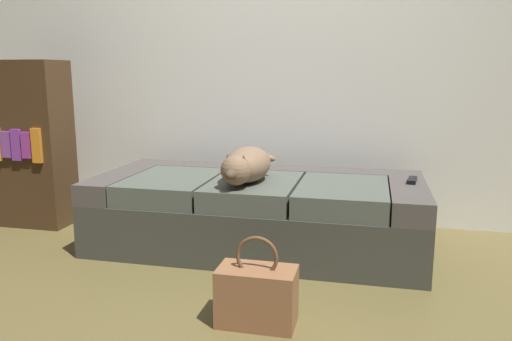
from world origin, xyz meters
name	(u,v)px	position (x,y,z in m)	size (l,w,h in m)	color
ground_plane	(207,322)	(0.00, 0.00, 0.00)	(10.00, 10.00, 0.00)	brown
back_wall	(280,15)	(0.00, 1.62, 1.40)	(6.40, 0.10, 2.80)	white
couch	(258,212)	(0.00, 0.96, 0.21)	(1.89, 0.87, 0.42)	#3D3E35
dog_tan	(246,165)	(-0.03, 0.80, 0.52)	(0.27, 0.58, 0.19)	#82644A
tv_remote	(412,180)	(0.87, 1.03, 0.43)	(0.04, 0.15, 0.02)	black
handbag	(257,295)	(0.21, 0.03, 0.13)	(0.32, 0.18, 0.38)	#915F3C
bookshelf	(27,144)	(-1.62, 1.07, 0.55)	(0.56, 0.30, 1.10)	#442D19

